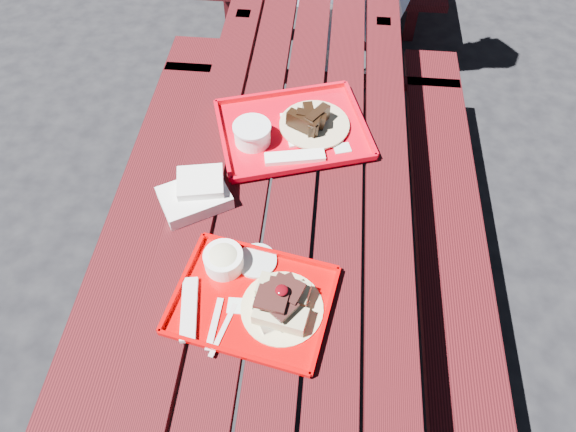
# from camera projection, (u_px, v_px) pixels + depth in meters

# --- Properties ---
(ground) EXTENTS (60.00, 60.00, 0.00)m
(ground) POSITION_uv_depth(u_px,v_px,m) (291.00, 300.00, 2.22)
(ground) COLOR black
(ground) RESTS_ON ground
(picnic_table_near) EXTENTS (1.41, 2.40, 0.75)m
(picnic_table_near) POSITION_uv_depth(u_px,v_px,m) (292.00, 226.00, 1.77)
(picnic_table_near) COLOR #430D10
(picnic_table_near) RESTS_ON ground
(near_tray) EXTENTS (0.47, 0.39, 0.13)m
(near_tray) POSITION_uv_depth(u_px,v_px,m) (254.00, 291.00, 1.37)
(near_tray) COLOR #CF0002
(near_tray) RESTS_ON picnic_table_near
(far_tray) EXTENTS (0.58, 0.51, 0.08)m
(far_tray) POSITION_uv_depth(u_px,v_px,m) (291.00, 130.00, 1.74)
(far_tray) COLOR red
(far_tray) RESTS_ON picnic_table_near
(white_cloth) EXTENTS (0.25, 0.23, 0.08)m
(white_cloth) POSITION_uv_depth(u_px,v_px,m) (196.00, 193.00, 1.57)
(white_cloth) COLOR white
(white_cloth) RESTS_ON picnic_table_near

